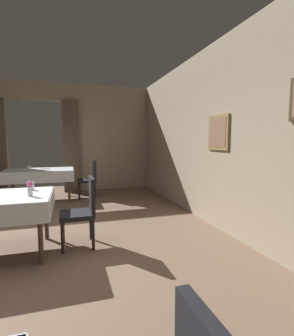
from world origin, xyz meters
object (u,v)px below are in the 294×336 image
at_px(chair_mid_right, 83,208).
at_px(flower_vase_mid, 30,188).
at_px(plate_far_a, 45,169).
at_px(dining_table_far, 40,173).
at_px(glass_far_b, 29,168).
at_px(chair_far_right, 90,177).
at_px(glass_mid_b, 31,186).

distance_m(chair_mid_right, flower_vase_mid, 0.72).
bearing_deg(plate_far_a, chair_mid_right, -76.79).
distance_m(dining_table_far, chair_mid_right, 3.12).
xyz_separation_m(dining_table_far, glass_far_b, (-0.23, 0.01, 0.14)).
xyz_separation_m(chair_far_right, glass_mid_b, (-0.99, -2.69, 0.29)).
bearing_deg(chair_mid_right, flower_vase_mid, -167.57).
bearing_deg(dining_table_far, flower_vase_mid, -86.07).
height_order(chair_mid_right, glass_far_b, chair_mid_right).
xyz_separation_m(chair_mid_right, plate_far_a, (-0.73, 3.12, 0.24)).
bearing_deg(dining_table_far, plate_far_a, 46.10).
bearing_deg(glass_far_b, plate_far_a, 16.61).
relative_size(chair_mid_right, plate_far_a, 4.29).
xyz_separation_m(chair_far_right, flower_vase_mid, (-0.95, -3.13, 0.33)).
height_order(flower_vase_mid, plate_far_a, flower_vase_mid).
bearing_deg(dining_table_far, glass_far_b, 176.58).
distance_m(flower_vase_mid, glass_mid_b, 0.44).
distance_m(chair_far_right, flower_vase_mid, 3.28).
relative_size(glass_mid_b, glass_far_b, 1.15).
distance_m(chair_mid_right, chair_far_right, 3.00).
bearing_deg(chair_mid_right, dining_table_far, 105.67).
xyz_separation_m(flower_vase_mid, plate_far_a, (-0.11, 3.25, -0.09)).
bearing_deg(chair_mid_right, plate_far_a, 103.21).
height_order(dining_table_far, glass_far_b, glass_far_b).
xyz_separation_m(chair_mid_right, chair_far_right, (0.32, 2.99, 0.00)).
distance_m(dining_table_far, glass_mid_b, 2.71).
bearing_deg(glass_mid_b, chair_far_right, 69.82).
distance_m(chair_mid_right, glass_far_b, 3.21).
xyz_separation_m(chair_far_right, glass_far_b, (-1.39, 0.03, 0.28)).
bearing_deg(flower_vase_mid, glass_mid_b, 95.67).
bearing_deg(glass_mid_b, chair_mid_right, -23.92).
bearing_deg(glass_far_b, glass_mid_b, -81.61).
height_order(dining_table_far, flower_vase_mid, flower_vase_mid).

